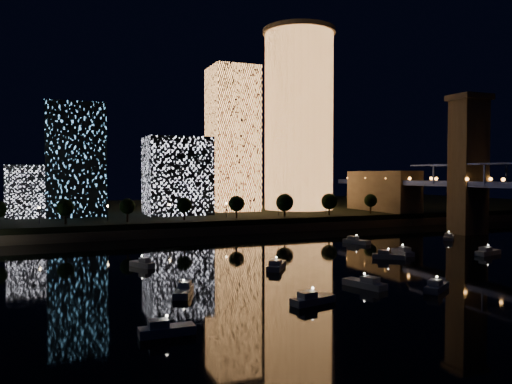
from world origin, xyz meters
The scene contains 9 objects.
ground centered at (0.00, 0.00, 0.00)m, with size 520.00×520.00×0.00m, color black.
far_bank centered at (0.00, 160.00, 2.50)m, with size 420.00×160.00×5.00m, color black.
seawall centered at (0.00, 82.00, 1.50)m, with size 420.00×6.00×3.00m, color #6B5E4C.
tower_cylindrical centered at (34.18, 123.27, 47.20)m, with size 34.00×34.00×84.15m.
tower_rectangular centered at (2.33, 126.84, 37.40)m, with size 20.36×20.36×64.79m, color #F59A4E.
midrise_blocks centered at (-68.24, 124.10, 22.63)m, with size 113.32×35.40×44.17m.
motorboats centered at (-7.49, 8.86, 0.81)m, with size 115.13×70.99×2.78m.
esplanade_trees centered at (-22.05, 88.00, 10.47)m, with size 165.33×6.94×8.97m.
street_lamps centered at (-34.00, 94.00, 9.02)m, with size 132.70×0.70×5.65m.
Camera 1 is at (-74.04, -87.16, 21.36)m, focal length 35.00 mm.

